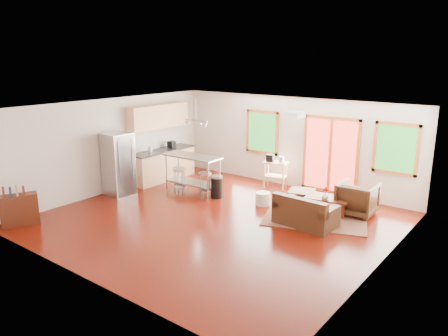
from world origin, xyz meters
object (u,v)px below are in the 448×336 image
Objects in this scene: loveseat at (305,214)px; armchair at (357,197)px; refrigerator at (118,164)px; rug at (315,217)px; island at (192,167)px; coffee_table at (328,199)px; ottoman at (301,198)px; kitchen_cart at (275,166)px.

loveseat is 1.55m from armchair.
loveseat is 0.80× the size of refrigerator.
loveseat reaches higher than rug.
armchair is at bearing 13.73° from island.
coffee_table is 5.62m from refrigerator.
rug is 1.70× the size of loveseat.
ottoman reaches higher than rug.
armchair is 1.39m from ottoman.
refrigerator reaches higher than kitchen_cart.
armchair is 1.42× the size of ottoman.
rug is at bearing -103.39° from coffee_table.
rug is 1.40× the size of island.
island is (-3.66, 0.34, 0.44)m from loveseat.
armchair is at bearing 30.78° from coffee_table.
rug is 1.12m from armchair.
armchair is 4.46m from island.
armchair is 6.28m from refrigerator.
coffee_table is 0.68m from armchair.
island is (1.45, 1.39, -0.13)m from refrigerator.
rug is 0.56m from coffee_table.
refrigerator is at bearing -165.57° from loveseat.
island is at bearing -175.65° from rug.
ottoman is (-0.69, 1.14, -0.08)m from loveseat.
island is at bearing 177.47° from loveseat.
rug is 3.71m from island.
armchair reaches higher than loveseat.
coffee_table is at bearing 10.73° from island.
refrigerator reaches higher than armchair.
ottoman is at bearing 124.00° from loveseat.
loveseat is 3.71m from island.
coffee_table is at bearing 76.61° from rug.
refrigerator is at bearing -136.09° from island.
ottoman is 0.36× the size of refrigerator.
coffee_table is 3.82m from island.
armchair is at bearing 25.88° from refrigerator.
loveseat is 1.33m from ottoman.
armchair reaches higher than coffee_table.
kitchen_cart reaches higher than coffee_table.
kitchen_cart reaches higher than ottoman.
coffee_table is (0.10, 0.43, 0.34)m from rug.
kitchen_cart reaches higher than rug.
loveseat is (0.03, -0.62, 0.27)m from rug.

